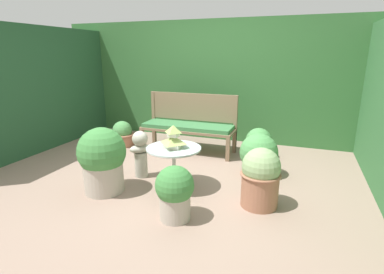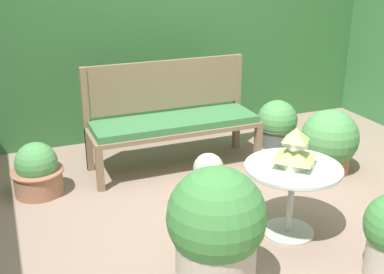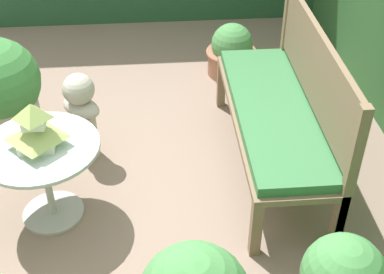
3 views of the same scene
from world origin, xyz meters
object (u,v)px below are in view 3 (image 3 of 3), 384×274
(potted_plant_path_edge, at_px, (232,52))
(garden_bench, at_px, (273,115))
(patio_table, at_px, (43,161))
(potted_plant_table_near, at_px, (0,93))
(pagoda_birdhouse, at_px, (35,129))
(garden_bust, at_px, (82,112))

(potted_plant_path_edge, bearing_deg, garden_bench, 3.53)
(patio_table, bearing_deg, potted_plant_table_near, -152.98)
(garden_bench, bearing_deg, pagoda_birdhouse, -75.69)
(potted_plant_table_near, bearing_deg, potted_plant_path_edge, 116.29)
(pagoda_birdhouse, relative_size, potted_plant_path_edge, 0.62)
(garden_bench, xyz_separation_m, patio_table, (0.36, -1.40, 0.00))
(garden_bust, bearing_deg, garden_bench, 30.90)
(garden_bench, relative_size, pagoda_birdhouse, 5.64)
(pagoda_birdhouse, xyz_separation_m, potted_plant_table_near, (-0.76, -0.39, -0.24))
(patio_table, relative_size, potted_plant_path_edge, 1.50)
(pagoda_birdhouse, height_order, potted_plant_table_near, pagoda_birdhouse)
(garden_bench, relative_size, potted_plant_path_edge, 3.49)
(garden_bench, distance_m, patio_table, 1.44)
(garden_bust, bearing_deg, pagoda_birdhouse, -66.14)
(garden_bust, height_order, potted_plant_table_near, potted_plant_table_near)
(garden_bust, bearing_deg, patio_table, -66.14)
(pagoda_birdhouse, height_order, garden_bust, pagoda_birdhouse)
(patio_table, height_order, pagoda_birdhouse, pagoda_birdhouse)
(potted_plant_path_edge, xyz_separation_m, potted_plant_table_near, (0.85, -1.71, 0.21))
(patio_table, bearing_deg, potted_plant_path_edge, 140.57)
(garden_bench, bearing_deg, patio_table, -75.69)
(garden_bust, height_order, potted_plant_path_edge, garden_bust)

